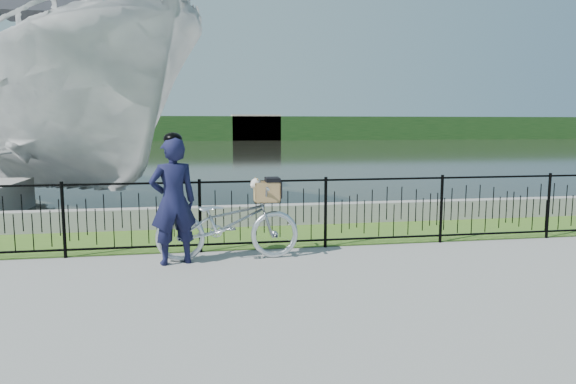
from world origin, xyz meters
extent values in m
plane|color=gray|center=(0.00, 0.00, 0.00)|extent=(120.00, 120.00, 0.00)
cube|color=#446A21|center=(0.00, 2.60, 0.00)|extent=(60.00, 2.00, 0.01)
plane|color=black|center=(0.00, 33.00, 0.00)|extent=(120.00, 120.00, 0.00)
cube|color=gray|center=(0.00, 3.60, 0.20)|extent=(60.00, 0.30, 0.40)
cube|color=#204319|center=(0.00, 60.00, 1.50)|extent=(120.00, 6.00, 3.00)
cube|color=#B1A58E|center=(-18.00, 58.00, 2.00)|extent=(8.00, 4.00, 4.00)
cube|color=#B1A58E|center=(6.00, 58.50, 1.60)|extent=(6.00, 3.00, 3.20)
imported|color=silver|center=(-0.60, 1.11, 0.55)|extent=(2.09, 0.73, 1.10)
cube|color=black|center=(-0.02, 1.11, 0.85)|extent=(0.38, 0.18, 0.02)
cube|color=#9F7949|center=(-0.02, 1.11, 0.86)|extent=(0.37, 0.27, 0.01)
cube|color=#9F7949|center=(-0.02, 1.24, 1.00)|extent=(0.37, 0.02, 0.30)
cube|color=#9F7949|center=(-0.02, 0.98, 1.00)|extent=(0.37, 0.01, 0.30)
cube|color=#9F7949|center=(0.16, 1.11, 1.00)|extent=(0.02, 0.27, 0.30)
cube|color=#9F7949|center=(-0.20, 1.11, 1.00)|extent=(0.02, 0.27, 0.30)
cube|color=black|center=(0.07, 1.11, 1.18)|extent=(0.21, 0.29, 0.06)
cube|color=black|center=(0.18, 1.11, 1.03)|extent=(0.02, 0.29, 0.24)
ellipsoid|color=silver|center=(-0.04, 1.11, 0.98)|extent=(0.31, 0.22, 0.20)
sphere|color=silver|center=(-0.18, 1.09, 1.13)|extent=(0.15, 0.15, 0.15)
sphere|color=silver|center=(-0.23, 1.07, 1.10)|extent=(0.07, 0.07, 0.07)
sphere|color=black|center=(-0.26, 1.06, 1.09)|extent=(0.02, 0.02, 0.02)
cone|color=#9D7D41|center=(-0.18, 1.15, 1.19)|extent=(0.06, 0.08, 0.08)
cone|color=#9D7D41|center=(-0.16, 1.05, 1.19)|extent=(0.06, 0.08, 0.08)
imported|color=#121433|center=(-1.37, 1.00, 0.90)|extent=(0.75, 0.59, 1.80)
ellipsoid|color=black|center=(-1.37, 1.00, 1.78)|extent=(0.26, 0.29, 0.18)
imported|color=silver|center=(-4.83, 8.19, 2.27)|extent=(10.67, 11.98, 4.53)
camera|label=1|loc=(-0.98, -6.34, 1.98)|focal=32.00mm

